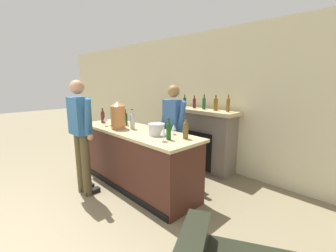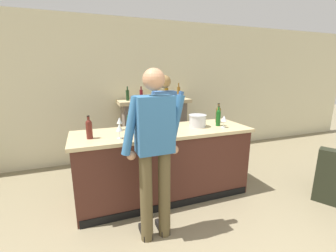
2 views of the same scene
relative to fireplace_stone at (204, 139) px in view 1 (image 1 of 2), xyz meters
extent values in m
cube|color=beige|center=(-0.35, 0.26, 0.75)|extent=(12.00, 0.07, 2.75)
cube|color=#48241B|center=(-0.30, -1.47, -0.15)|extent=(2.35, 0.71, 0.94)
cube|color=#CCB583|center=(-0.30, -1.47, 0.34)|extent=(2.42, 0.78, 0.04)
cube|color=black|center=(-0.30, -1.83, -0.58)|extent=(2.31, 0.01, 0.10)
cube|color=slate|center=(0.00, 0.01, -0.05)|extent=(1.26, 0.44, 1.16)
cube|color=black|center=(0.00, -0.23, -0.20)|extent=(0.69, 0.02, 0.74)
cube|color=#CCB583|center=(0.00, -0.01, 0.57)|extent=(1.42, 0.52, 0.07)
cylinder|color=#173319|center=(-0.52, -0.01, 0.70)|extent=(0.06, 0.06, 0.20)
cylinder|color=#173319|center=(-0.52, -0.01, 0.83)|extent=(0.02, 0.02, 0.07)
cylinder|color=maroon|center=(-0.26, -0.01, 0.70)|extent=(0.06, 0.06, 0.19)
cylinder|color=maroon|center=(-0.26, -0.01, 0.83)|extent=(0.02, 0.02, 0.06)
cylinder|color=#1C4B29|center=(-0.01, -0.01, 0.71)|extent=(0.06, 0.06, 0.22)
cylinder|color=#1C4B29|center=(-0.01, -0.01, 0.86)|extent=(0.03, 0.03, 0.07)
cylinder|color=brown|center=(0.26, -0.01, 0.71)|extent=(0.08, 0.08, 0.22)
cylinder|color=brown|center=(0.26, -0.01, 0.86)|extent=(0.03, 0.03, 0.07)
cylinder|color=brown|center=(0.52, -0.01, 0.72)|extent=(0.06, 0.06, 0.23)
cylinder|color=brown|center=(0.52, -0.01, 0.87)|extent=(0.02, 0.02, 0.08)
cylinder|color=#965D42|center=(-3.18, -0.23, -0.50)|extent=(0.35, 0.35, 0.25)
cylinder|color=#332319|center=(-3.18, -0.23, -0.39)|extent=(0.32, 0.32, 0.02)
cone|color=#4F9039|center=(-3.04, -0.22, -0.17)|extent=(0.15, 0.41, 0.43)
cone|color=#448D3A|center=(-3.22, -0.14, -0.21)|extent=(0.35, 0.26, 0.35)
cone|color=green|center=(-3.26, -0.32, -0.17)|extent=(0.32, 0.30, 0.40)
cylinder|color=brown|center=(-0.57, -2.23, -0.13)|extent=(0.13, 0.13, 0.98)
cube|color=black|center=(-0.57, -2.16, -0.59)|extent=(0.11, 0.24, 0.07)
cylinder|color=brown|center=(-0.77, -2.23, -0.13)|extent=(0.13, 0.13, 0.98)
cube|color=black|center=(-0.77, -2.16, -0.59)|extent=(0.11, 0.24, 0.07)
cube|color=#316594|center=(-0.67, -2.23, 0.64)|extent=(0.37, 0.23, 0.56)
cylinder|color=#316594|center=(-0.44, -2.21, 0.64)|extent=(0.20, 0.08, 0.57)
sphere|color=tan|center=(-0.44, -2.19, 0.34)|extent=(0.09, 0.09, 0.09)
cylinder|color=#316594|center=(-0.90, -2.22, 0.64)|extent=(0.20, 0.08, 0.57)
sphere|color=tan|center=(-0.90, -2.20, 0.34)|extent=(0.09, 0.09, 0.09)
sphere|color=tan|center=(-0.67, -2.23, 1.07)|extent=(0.21, 0.21, 0.21)
cylinder|color=#2B1C2D|center=(-0.16, -0.81, -0.16)|extent=(0.13, 0.13, 0.93)
cube|color=black|center=(-0.17, -0.87, -0.59)|extent=(0.12, 0.25, 0.07)
cylinder|color=#2B1C2D|center=(0.03, -0.83, -0.16)|extent=(0.13, 0.13, 0.93)
cube|color=black|center=(0.03, -0.89, -0.59)|extent=(0.12, 0.25, 0.07)
cube|color=#355D9A|center=(-0.07, -0.82, 0.57)|extent=(0.38, 0.25, 0.52)
cylinder|color=#355D9A|center=(-0.30, -0.81, 0.55)|extent=(0.20, 0.08, 0.57)
sphere|color=olive|center=(-0.30, -0.83, 0.25)|extent=(0.09, 0.09, 0.09)
cylinder|color=#355D9A|center=(0.16, -0.86, 0.55)|extent=(0.20, 0.08, 0.57)
sphere|color=olive|center=(0.16, -0.88, 0.25)|extent=(0.09, 0.09, 0.09)
sphere|color=olive|center=(-0.07, -0.82, 0.98)|extent=(0.21, 0.21, 0.21)
cylinder|color=#BD753E|center=(-0.58, -1.62, 0.55)|extent=(0.24, 0.24, 0.38)
cone|color=#BD753E|center=(-0.58, -1.62, 0.78)|extent=(0.25, 0.25, 0.07)
cylinder|color=#B29333|center=(-0.58, -1.76, 0.43)|extent=(0.02, 0.04, 0.02)
cylinder|color=silver|center=(0.21, -1.45, 0.44)|extent=(0.24, 0.24, 0.16)
cylinder|color=silver|center=(0.21, -1.45, 0.53)|extent=(0.25, 0.25, 0.01)
cylinder|color=#144E17|center=(0.52, -1.51, 0.46)|extent=(0.07, 0.07, 0.20)
sphere|color=#144E17|center=(0.52, -1.51, 0.56)|extent=(0.06, 0.06, 0.06)
cylinder|color=#144E17|center=(0.52, -1.51, 0.60)|extent=(0.03, 0.03, 0.08)
cylinder|color=black|center=(0.52, -1.51, 0.65)|extent=(0.03, 0.03, 0.01)
cylinder|color=brown|center=(0.65, -1.30, 0.46)|extent=(0.08, 0.08, 0.21)
sphere|color=brown|center=(0.65, -1.30, 0.57)|extent=(0.07, 0.07, 0.07)
cylinder|color=brown|center=(0.65, -1.30, 0.61)|extent=(0.03, 0.03, 0.08)
cylinder|color=black|center=(0.65, -1.30, 0.65)|extent=(0.03, 0.03, 0.01)
cylinder|color=#592018|center=(-1.26, -1.54, 0.46)|extent=(0.07, 0.07, 0.19)
sphere|color=#592018|center=(-1.26, -1.54, 0.55)|extent=(0.07, 0.07, 0.07)
cylinder|color=#592018|center=(-1.26, -1.54, 0.59)|extent=(0.03, 0.03, 0.07)
cylinder|color=black|center=(-1.26, -1.54, 0.63)|extent=(0.03, 0.03, 0.01)
cylinder|color=#123313|center=(-0.75, -1.36, 0.46)|extent=(0.07, 0.07, 0.20)
sphere|color=#123313|center=(-0.75, -1.36, 0.56)|extent=(0.07, 0.07, 0.07)
cylinder|color=#123313|center=(-0.75, -1.36, 0.59)|extent=(0.03, 0.03, 0.08)
cylinder|color=black|center=(-0.75, -1.36, 0.64)|extent=(0.03, 0.03, 0.01)
cylinder|color=#B4B0AC|center=(-0.38, -1.47, 0.48)|extent=(0.08, 0.08, 0.23)
sphere|color=#B4B0AC|center=(-0.38, -1.47, 0.59)|extent=(0.07, 0.07, 0.07)
cylinder|color=#B4B0AC|center=(-0.38, -1.47, 0.64)|extent=(0.03, 0.03, 0.09)
cylinder|color=black|center=(-0.38, -1.47, 0.69)|extent=(0.03, 0.03, 0.01)
cylinder|color=silver|center=(0.36, -1.24, 0.36)|extent=(0.07, 0.07, 0.01)
cylinder|color=silver|center=(0.36, -1.24, 0.40)|extent=(0.01, 0.01, 0.07)
cone|color=silver|center=(0.36, -1.24, 0.47)|extent=(0.07, 0.07, 0.08)
cylinder|color=silver|center=(-0.93, -1.66, 0.36)|extent=(0.07, 0.07, 0.01)
cylinder|color=silver|center=(-0.93, -1.66, 0.41)|extent=(0.01, 0.01, 0.09)
cone|color=silver|center=(-0.93, -1.66, 0.50)|extent=(0.08, 0.08, 0.09)
cylinder|color=silver|center=(-0.87, -1.26, 0.36)|extent=(0.06, 0.06, 0.01)
cylinder|color=silver|center=(-0.87, -1.26, 0.41)|extent=(0.01, 0.01, 0.09)
cone|color=silver|center=(-0.87, -1.26, 0.50)|extent=(0.08, 0.08, 0.09)
cylinder|color=silver|center=(0.54, -1.62, 0.36)|extent=(0.07, 0.07, 0.01)
cylinder|color=silver|center=(0.54, -1.62, 0.41)|extent=(0.01, 0.01, 0.08)
cone|color=silver|center=(0.54, -1.62, 0.49)|extent=(0.09, 0.09, 0.08)
camera|label=1|loc=(2.67, -3.59, 1.16)|focal=24.00mm
camera|label=2|loc=(-1.28, -4.26, 1.14)|focal=24.00mm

